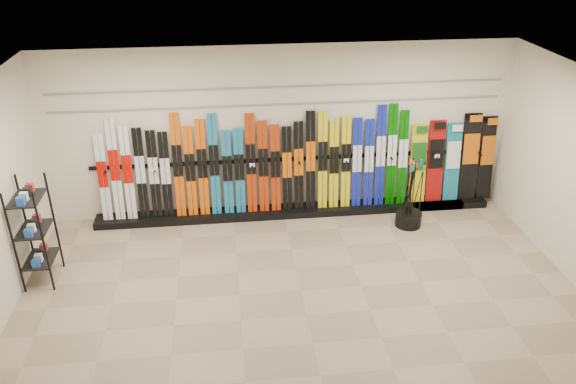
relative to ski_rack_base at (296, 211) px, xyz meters
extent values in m
plane|color=gray|center=(-0.22, -2.28, -0.06)|extent=(8.00, 8.00, 0.00)
plane|color=beige|center=(-0.22, 0.22, 1.44)|extent=(8.00, 0.00, 8.00)
plane|color=silver|center=(-0.22, -2.28, 2.94)|extent=(8.00, 8.00, 0.00)
cube|color=black|center=(0.00, 0.00, 0.00)|extent=(8.00, 0.40, 0.12)
cube|color=silver|center=(-3.28, 0.04, 0.81)|extent=(0.17, 0.20, 1.50)
cube|color=silver|center=(-3.07, 0.06, 0.95)|extent=(0.17, 0.24, 1.77)
cube|color=silver|center=(-2.87, 0.05, 0.87)|extent=(0.17, 0.22, 1.63)
cube|color=black|center=(-2.65, 0.05, 0.86)|extent=(0.17, 0.22, 1.59)
cube|color=black|center=(-2.44, 0.05, 0.83)|extent=(0.17, 0.21, 1.54)
cube|color=black|center=(-2.24, 0.04, 0.81)|extent=(0.17, 0.20, 1.51)
cube|color=#D65207|center=(-2.02, 0.06, 0.97)|extent=(0.17, 0.24, 1.82)
cube|color=#D65207|center=(-1.82, 0.05, 0.85)|extent=(0.17, 0.21, 1.59)
cube|color=#D65207|center=(-1.61, 0.06, 0.91)|extent=(0.17, 0.23, 1.70)
cube|color=#176A92|center=(-1.41, 0.06, 0.95)|extent=(0.17, 0.24, 1.78)
cube|color=#176A92|center=(-1.19, 0.04, 0.81)|extent=(0.17, 0.20, 1.49)
cube|color=#176A92|center=(-0.98, 0.05, 0.82)|extent=(0.17, 0.21, 1.52)
cube|color=#AE2B07|center=(-0.78, 0.06, 0.94)|extent=(0.17, 0.24, 1.76)
cube|color=#AE2B07|center=(-0.57, 0.05, 0.88)|extent=(0.17, 0.22, 1.63)
cube|color=#AE2B07|center=(-0.36, 0.05, 0.84)|extent=(0.17, 0.21, 1.55)
cube|color=black|center=(-0.15, 0.04, 0.82)|extent=(0.17, 0.21, 1.51)
cube|color=black|center=(0.05, 0.05, 0.85)|extent=(0.17, 0.22, 1.59)
cube|color=black|center=(0.26, 0.06, 0.94)|extent=(0.17, 0.24, 1.76)
cube|color=#D2C611|center=(0.48, 0.06, 0.93)|extent=(0.17, 0.23, 1.75)
cube|color=#D2C611|center=(0.68, 0.05, 0.86)|extent=(0.17, 0.22, 1.60)
cube|color=#D2C611|center=(0.89, 0.05, 0.89)|extent=(0.17, 0.22, 1.66)
cube|color=#101E99|center=(1.09, 0.05, 0.87)|extent=(0.17, 0.22, 1.61)
cube|color=#101E99|center=(1.30, 0.05, 0.85)|extent=(0.17, 0.21, 1.58)
cube|color=#101E99|center=(1.51, 0.06, 0.97)|extent=(0.17, 0.24, 1.82)
cube|color=#055903|center=(1.71, 0.06, 0.98)|extent=(0.17, 0.25, 1.83)
cube|color=#055903|center=(1.92, 0.06, 0.91)|extent=(0.17, 0.23, 1.71)
cube|color=gold|center=(2.23, 0.07, 0.78)|extent=(0.29, 0.22, 1.44)
cube|color=#990C0C|center=(2.54, 0.07, 0.81)|extent=(0.30, 0.23, 1.50)
cube|color=#14728C|center=(2.87, 0.07, 0.78)|extent=(0.28, 0.22, 1.44)
cube|color=black|center=(3.19, 0.08, 0.86)|extent=(0.33, 0.25, 1.60)
cube|color=black|center=(3.51, 0.08, 0.82)|extent=(0.27, 0.24, 1.53)
cube|color=black|center=(-3.97, -1.54, 0.74)|extent=(0.40, 0.60, 1.59)
cylinder|color=black|center=(1.89, -0.64, 0.07)|extent=(0.45, 0.45, 0.25)
cylinder|color=black|center=(1.87, -0.46, 0.55)|extent=(0.16, 0.08, 1.17)
cylinder|color=black|center=(1.88, -0.66, 0.55)|extent=(0.14, 0.15, 1.17)
cylinder|color=black|center=(2.03, -0.55, 0.55)|extent=(0.14, 0.12, 1.17)
cylinder|color=black|center=(1.85, -0.72, 0.55)|extent=(0.09, 0.07, 1.18)
cylinder|color=black|center=(1.90, -0.69, 0.55)|extent=(0.04, 0.15, 1.17)
cylinder|color=black|center=(1.88, -0.49, 0.55)|extent=(0.06, 0.15, 1.17)
cylinder|color=black|center=(1.79, -0.78, 0.55)|extent=(0.13, 0.15, 1.17)
cylinder|color=black|center=(2.00, -0.78, 0.55)|extent=(0.06, 0.15, 1.17)
cylinder|color=black|center=(1.86, -0.62, 0.55)|extent=(0.04, 0.10, 1.18)
cylinder|color=black|center=(1.85, -0.65, 0.55)|extent=(0.06, 0.05, 1.18)
cylinder|color=black|center=(1.89, -0.59, 0.55)|extent=(0.07, 0.05, 1.18)
cylinder|color=black|center=(1.88, -0.57, 0.55)|extent=(0.09, 0.10, 1.18)
cube|color=gray|center=(-0.22, 0.20, 1.94)|extent=(7.60, 0.02, 0.03)
cube|color=gray|center=(-0.22, 0.20, 2.24)|extent=(7.60, 0.02, 0.03)
camera|label=1|loc=(-1.19, -8.80, 4.88)|focal=35.00mm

